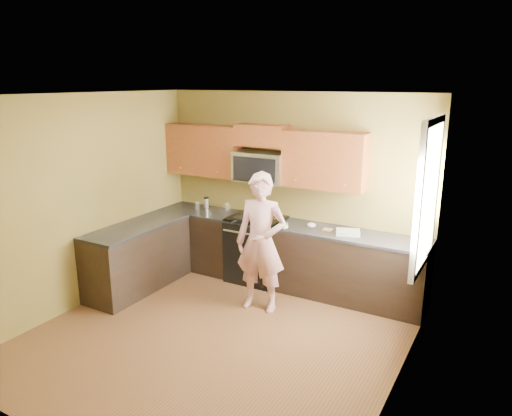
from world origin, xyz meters
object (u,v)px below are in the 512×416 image
Objects in this scene: woman at (261,243)px; butter_tub at (283,227)px; stove at (257,249)px; frying_pan at (242,221)px; microwave at (261,181)px; travel_mug at (206,208)px.

woman reaches higher than butter_tub.
woman is 0.63m from butter_tub.
stove is 2.27× the size of frying_pan.
frying_pan is at bearing -169.56° from butter_tub.
microwave is at bearing 151.44° from butter_tub.
travel_mug is (-1.00, 0.17, 0.44)m from stove.
butter_tub is at bearing -16.36° from stove.
frying_pan is at bearing -109.81° from stove.
stove is 7.91× the size of butter_tub.
microwave is 0.43× the size of woman.
woman is 10.54× the size of travel_mug.
microwave is at bearing 111.15° from woman.
butter_tub is (0.00, 0.63, 0.03)m from woman.
woman is (0.50, -0.78, 0.41)m from stove.
travel_mug is at bearing 139.82° from woman.
microwave is 0.63m from frying_pan.
frying_pan is 3.48× the size of butter_tub.
travel_mug is (-1.49, 0.95, 0.03)m from woman.
woman is at bearing -90.16° from butter_tub.
microwave is (0.00, 0.12, 0.97)m from stove.
stove is 0.55m from frying_pan.
woman is (0.50, -0.90, -0.56)m from microwave.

